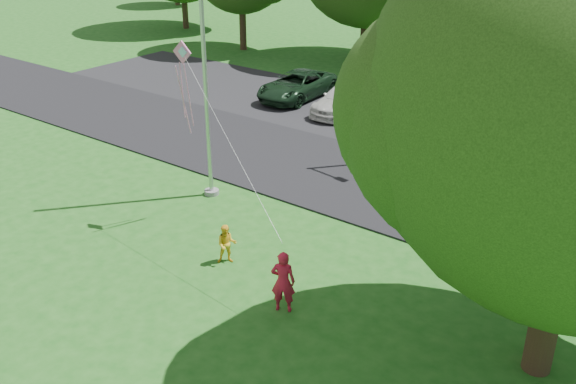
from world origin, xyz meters
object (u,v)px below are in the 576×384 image
Objects in this scene: street_lamp at (411,67)px; kite at (185,69)px; flagpole at (205,76)px; woman at (283,282)px; trash_can at (436,147)px; child_yellow at (227,244)px.

street_lamp is 1.10× the size of kite.
flagpole reaches higher than woman.
trash_can is 11.38m from woman.
woman is 0.29× the size of kite.
woman is (2.07, -10.29, -2.93)m from street_lamp.
child_yellow is (3.42, -3.01, -3.59)m from flagpole.
trash_can is at bearing 40.90° from child_yellow.
woman is (1.24, -11.30, 0.28)m from trash_can.
kite reaches higher than woman.
flagpole is 1.75× the size of kite.
woman reaches higher than trash_can.
child_yellow is (-0.56, -9.43, -3.18)m from street_lamp.
kite is (-4.01, -9.07, 4.28)m from trash_can.
woman is 2.78m from child_yellow.
woman is at bearing -70.76° from street_lamp.
flagpole is 5.80m from child_yellow.
flagpole reaches higher than trash_can.
trash_can is 10.53m from child_yellow.
trash_can is at bearing 57.08° from flagpole.
flagpole is 7.57m from street_lamp.
woman is 6.97m from kite.
street_lamp is 5.42× the size of child_yellow.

